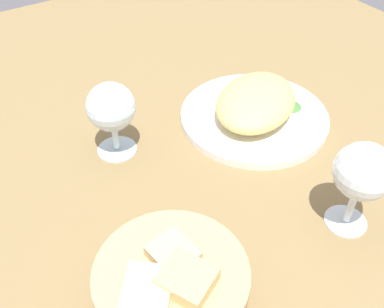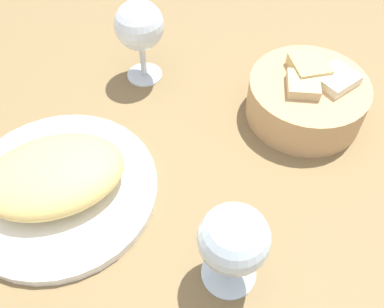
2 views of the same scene
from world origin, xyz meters
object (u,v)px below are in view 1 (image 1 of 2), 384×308
object	(u,v)px
bread_basket	(171,286)
wine_glass_near	(111,109)
wine_glass_far	(363,174)
plate	(253,116)

from	to	relation	value
bread_basket	wine_glass_near	xyz separation A→B (cm)	(-6.63, -28.16, 4.67)
wine_glass_near	wine_glass_far	bearing A→B (deg)	122.44
bread_basket	wine_glass_far	size ratio (longest dim) A/B	1.28
wine_glass_near	wine_glass_far	xyz separation A→B (cm)	(-19.71, 31.01, 1.14)
bread_basket	wine_glass_near	world-z (taller)	wine_glass_near
plate	wine_glass_near	size ratio (longest dim) A/B	2.07
bread_basket	wine_glass_far	distance (cm)	27.12
plate	bread_basket	distance (cm)	37.85
plate	bread_basket	world-z (taller)	bread_basket
bread_basket	wine_glass_near	distance (cm)	29.30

